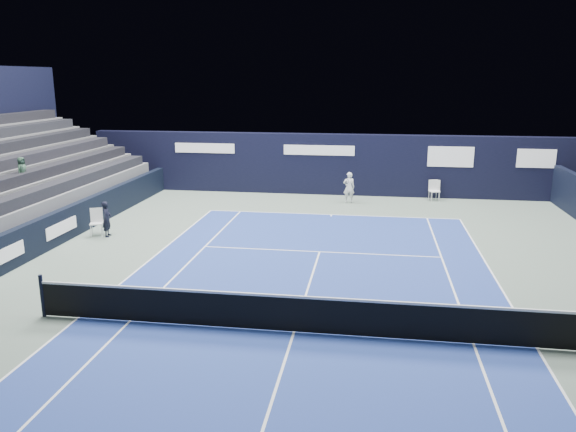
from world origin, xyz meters
name	(u,v)px	position (x,y,z in m)	size (l,w,h in m)	color
ground	(304,300)	(0.00, 2.00, 0.00)	(48.00, 48.00, 0.00)	#596A5D
court_surface	(294,332)	(0.00, 0.00, 0.00)	(10.97, 23.77, 0.01)	navy
folding_chair_back_a	(433,187)	(4.71, 15.69, 0.67)	(0.56, 0.58, 1.01)	white
folding_chair_back_b	(435,189)	(4.84, 15.87, 0.55)	(0.47, 0.46, 0.97)	white
line_judge_chair	(96,220)	(-8.65, 7.29, 0.59)	(0.58, 0.57, 1.04)	white
line_judge	(107,219)	(-8.17, 7.19, 0.68)	(0.50, 0.32, 1.36)	black
court_markings	(294,332)	(0.00, 0.00, 0.01)	(11.03, 23.83, 0.00)	white
tennis_net	(294,313)	(0.00, 0.00, 0.51)	(12.90, 0.10, 1.10)	black
back_sponsor_wall	(339,164)	(0.01, 16.50, 1.55)	(26.00, 0.63, 3.10)	black
side_barrier_left	(57,228)	(-9.50, 5.97, 0.60)	(0.33, 22.00, 1.20)	black
tennis_player	(349,187)	(0.63, 14.48, 0.75)	(0.61, 0.84, 1.50)	white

